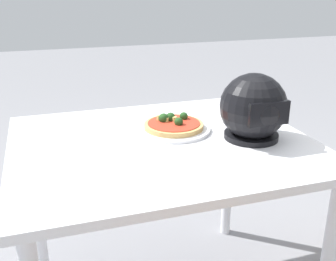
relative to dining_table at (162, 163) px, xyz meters
name	(u,v)px	position (x,y,z in m)	size (l,w,h in m)	color
dining_table	(162,163)	(0.00, 0.00, 0.00)	(1.07, 0.89, 0.74)	white
pizza_plate	(174,129)	(-0.07, -0.09, 0.10)	(0.28, 0.28, 0.01)	white
pizza	(173,124)	(-0.07, -0.09, 0.11)	(0.23, 0.23, 0.05)	tan
motorcycle_helmet	(253,108)	(-0.32, 0.08, 0.20)	(0.24, 0.24, 0.24)	black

